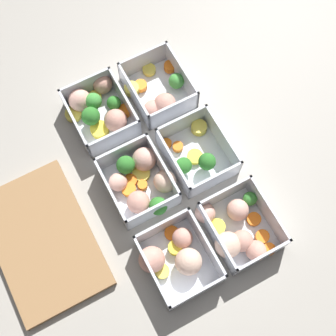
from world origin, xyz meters
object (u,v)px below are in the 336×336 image
Objects in this scene: container_far_left at (175,257)px; container_far_right at (99,109)px; container_near_right at (159,92)px; container_near_center at (196,154)px; container_far_center at (141,181)px; container_near_left at (237,230)px.

container_far_left is 0.88× the size of container_far_right.
container_near_right and container_far_right have the same top height.
container_near_center and container_far_right have the same top height.
container_far_center is at bearing 89.87° from container_near_center.
container_far_center is 0.19m from container_far_right.
container_near_left is 0.13m from container_far_left.
container_far_left is at bearing 179.04° from container_far_right.
container_near_left is 1.09× the size of container_near_center.
container_near_left is 0.17m from container_near_center.
container_far_center is 0.93× the size of container_far_right.
container_far_left is (-0.33, 0.14, 0.00)m from container_near_right.
container_near_left is 0.38m from container_far_right.
container_near_center is at bearing -90.13° from container_far_center.
container_near_center is 0.22m from container_far_left.
container_far_right is at bearing 79.99° from container_near_right.
container_near_left and container_near_right have the same top height.
container_near_right is 0.94× the size of container_far_right.
container_near_right is (0.34, -0.01, -0.00)m from container_near_left.
container_near_left and container_near_center have the same top height.
container_near_left is at bearing 178.62° from container_near_right.
container_near_right is at bearing -100.01° from container_far_right.
container_far_center is at bearing 34.21° from container_near_left.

